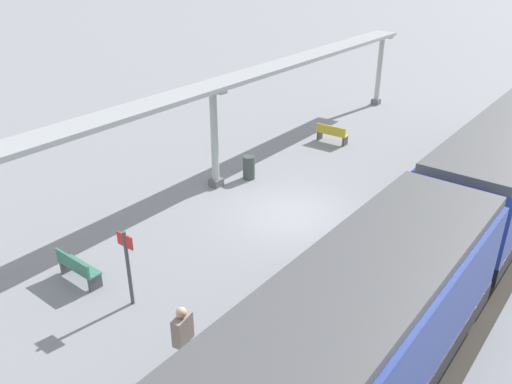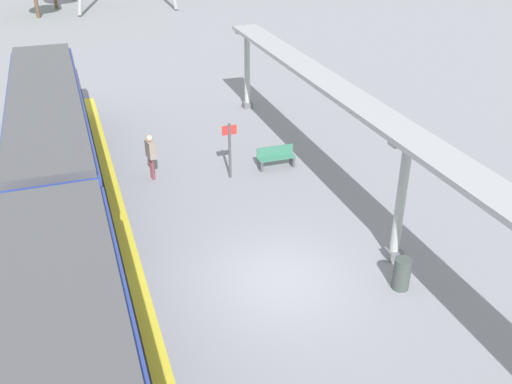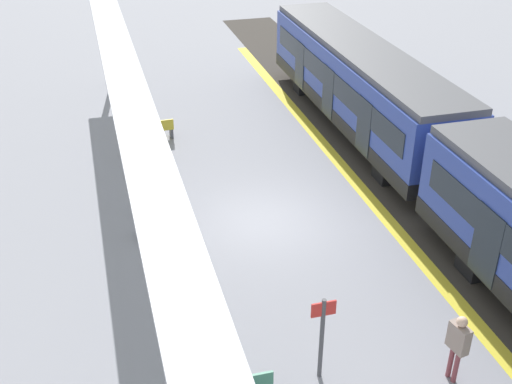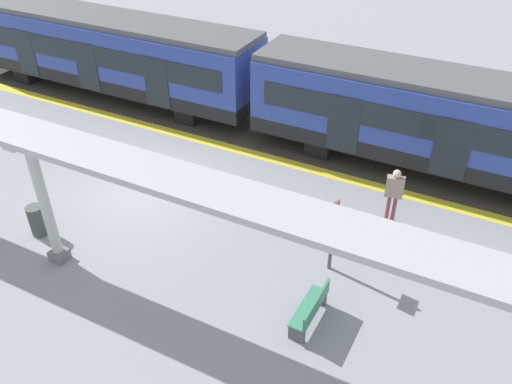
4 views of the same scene
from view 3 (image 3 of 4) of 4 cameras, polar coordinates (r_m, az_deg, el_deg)
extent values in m
plane|color=gray|center=(20.26, 0.61, -2.57)|extent=(176.00, 176.00, 0.00)
cube|color=yellow|center=(21.48, 10.51, -1.06)|extent=(0.49, 35.79, 0.01)
cube|color=#38332D|center=(22.29, 14.82, -0.40)|extent=(3.20, 47.79, 0.01)
cube|color=#2D429B|center=(26.25, 9.18, 9.57)|extent=(2.60, 14.01, 2.60)
cube|color=black|center=(26.61, 9.01, 7.50)|extent=(2.63, 14.03, 0.55)
cube|color=#515156|center=(25.80, 9.44, 12.53)|extent=(2.39, 14.01, 0.24)
cube|color=#1E262D|center=(25.65, 6.51, 10.02)|extent=(0.03, 12.89, 0.84)
cube|color=#1E262D|center=(28.93, 3.90, 11.27)|extent=(0.04, 1.10, 2.00)
cube|color=#1E262D|center=(25.84, 6.43, 8.85)|extent=(0.04, 1.10, 2.00)
cube|color=#1E262D|center=(22.87, 9.58, 5.77)|extent=(0.04, 1.10, 2.00)
cube|color=black|center=(23.23, 13.24, 2.00)|extent=(2.21, 0.90, 0.64)
cube|color=black|center=(30.68, 5.58, 9.58)|extent=(2.21, 0.90, 0.64)
cube|color=#1E262D|center=(17.14, 19.84, -4.49)|extent=(0.04, 1.10, 2.00)
cube|color=black|center=(19.22, 20.85, -5.64)|extent=(2.21, 0.90, 0.64)
cube|color=slate|center=(32.19, -12.69, 9.65)|extent=(0.44, 0.44, 0.30)
cylinder|color=#B1B8B4|center=(31.62, -13.07, 12.83)|extent=(0.28, 0.28, 3.44)
cube|color=#B1B8B4|center=(31.17, -13.45, 15.96)|extent=(1.10, 0.36, 0.12)
cube|color=slate|center=(19.71, -9.70, -3.54)|extent=(0.44, 0.44, 0.30)
cylinder|color=#B1B8B4|center=(18.77, -10.18, 1.25)|extent=(0.28, 0.28, 3.44)
cube|color=#B1B8B4|center=(18.00, -10.68, 6.24)|extent=(1.10, 0.36, 0.12)
cube|color=#A8AAB2|center=(17.89, -10.70, 6.58)|extent=(1.20, 28.54, 0.16)
cube|color=gold|center=(25.74, -9.07, 5.56)|extent=(1.51, 0.49, 0.04)
cube|color=gold|center=(25.48, -9.04, 5.84)|extent=(1.50, 0.11, 0.40)
cube|color=#4C4C51|center=(25.76, -10.50, 4.89)|extent=(0.11, 0.40, 0.42)
cube|color=#4C4C51|center=(25.92, -7.56, 5.29)|extent=(0.11, 0.40, 0.42)
cylinder|color=#424C46|center=(20.71, -8.63, -0.61)|extent=(0.48, 0.48, 0.95)
cylinder|color=#4C4C51|center=(14.41, 5.87, -12.92)|extent=(0.10, 0.10, 2.20)
cube|color=red|center=(13.85, 6.06, -10.34)|extent=(0.56, 0.04, 0.36)
cylinder|color=brown|center=(15.42, 16.98, -14.26)|extent=(0.11, 0.11, 0.89)
cylinder|color=brown|center=(15.33, 17.43, -14.65)|extent=(0.11, 0.11, 0.89)
cube|color=gray|center=(14.86, 17.65, -12.29)|extent=(0.33, 0.55, 0.66)
sphere|color=beige|center=(14.57, 17.93, -10.97)|extent=(0.24, 0.24, 0.24)
camera|label=1|loc=(14.06, 61.64, 6.01)|focal=36.60mm
camera|label=2|loc=(30.13, 3.76, 27.95)|focal=39.89mm
camera|label=4|loc=(9.12, -58.59, 10.17)|focal=36.95mm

